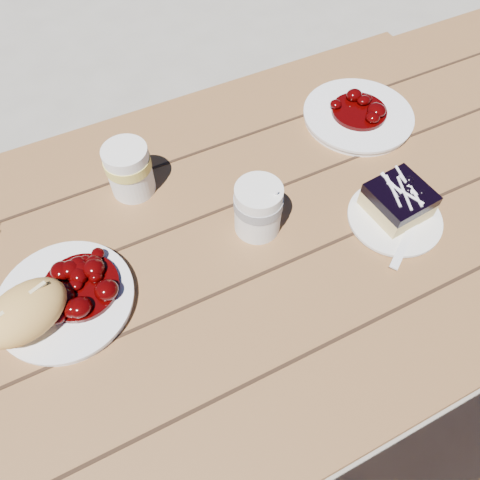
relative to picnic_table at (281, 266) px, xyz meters
name	(u,v)px	position (x,y,z in m)	size (l,w,h in m)	color
ground	(268,361)	(0.00, 0.00, -0.59)	(60.00, 60.00, 0.00)	gray
picnic_table	(281,266)	(0.00, 0.00, 0.00)	(2.00, 1.55, 0.75)	brown
main_plate	(66,300)	(-0.41, 0.02, 0.17)	(0.22, 0.22, 0.02)	white
goulash_stew	(78,282)	(-0.38, 0.02, 0.20)	(0.13, 0.13, 0.04)	#3A0202
bread_roll	(25,312)	(-0.47, 0.00, 0.21)	(0.14, 0.09, 0.07)	#DFAA56
dessert_plate	(394,219)	(0.18, -0.09, 0.17)	(0.17, 0.17, 0.01)	white
blueberry_cake	(398,200)	(0.19, -0.07, 0.20)	(0.11, 0.11, 0.06)	#DAC176
fork_dessert	(405,242)	(0.16, -0.14, 0.17)	(0.03, 0.16, 0.01)	white
coffee_cup	(258,209)	(-0.06, 0.01, 0.21)	(0.08, 0.08, 0.11)	white
second_plate	(358,116)	(0.28, 0.18, 0.17)	(0.24, 0.24, 0.02)	white
second_stew	(361,106)	(0.28, 0.18, 0.20)	(0.12, 0.12, 0.04)	#3A0202
second_cup	(129,170)	(-0.23, 0.21, 0.21)	(0.08, 0.08, 0.11)	white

